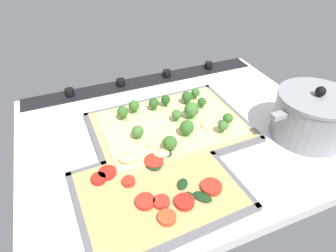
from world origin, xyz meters
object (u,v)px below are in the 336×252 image
at_px(baking_tray_back, 158,192).
at_px(veggie_pizza_back, 158,189).
at_px(broccoli_pizza, 171,124).
at_px(cooking_pot, 312,116).
at_px(baking_tray_front, 170,128).

distance_m(baking_tray_back, veggie_pizza_back, 0.01).
distance_m(broccoli_pizza, veggie_pizza_back, 0.21).
bearing_deg(cooking_pot, broccoli_pizza, -25.61).
height_order(baking_tray_back, cooking_pot, cooking_pot).
bearing_deg(baking_tray_back, baking_tray_front, -118.88).
relative_size(baking_tray_front, broccoli_pizza, 1.06).
height_order(baking_tray_back, veggie_pizza_back, veggie_pizza_back).
distance_m(baking_tray_front, baking_tray_back, 0.22).
bearing_deg(baking_tray_back, broccoli_pizza, -119.56).
bearing_deg(broccoli_pizza, baking_tray_front, -46.94).
distance_m(baking_tray_front, broccoli_pizza, 0.02).
distance_m(broccoli_pizza, baking_tray_back, 0.22).
xyz_separation_m(baking_tray_back, cooking_pot, (-0.42, -0.04, 0.05)).
bearing_deg(broccoli_pizza, baking_tray_back, 60.44).
bearing_deg(baking_tray_front, cooking_pot, 154.23).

